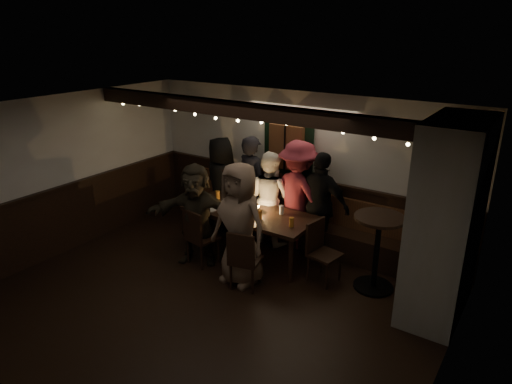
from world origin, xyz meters
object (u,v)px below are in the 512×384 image
Objects in this scene: dining_table at (249,215)px; person_g at (240,224)px; chair_end at (320,247)px; person_b at (252,185)px; chair_near_right at (243,257)px; chair_near_left at (198,234)px; person_c at (270,197)px; person_a at (221,184)px; person_d at (298,195)px; person_f at (196,214)px; person_e at (321,205)px; high_top at (377,243)px.

person_g is at bearing -64.37° from dining_table.
person_b is at bearing 155.50° from chair_end.
person_g reaches higher than chair_end.
chair_end reaches higher than chair_near_right.
chair_near_left is at bearing -159.17° from chair_end.
person_c is (-0.54, 1.56, 0.30)m from chair_near_right.
person_b is at bearing -145.88° from person_a.
person_d reaches higher than person_f.
chair_near_right is at bearing 118.50° from person_c.
person_a reaches higher than dining_table.
dining_table is at bearing 120.44° from chair_near_right.
chair_near_left is at bearing -64.44° from person_f.
person_g is (0.92, -0.11, 0.10)m from person_f.
person_b is 0.99× the size of person_g.
chair_near_left is 0.51× the size of person_g.
chair_end is at bearing 123.53° from person_e.
chair_near_left is 0.57× the size of person_f.
person_e is (1.42, 1.41, 0.34)m from chair_near_left.
person_d is (0.95, 1.48, 0.40)m from chair_near_left.
person_d is at bearing 135.90° from chair_end.
person_a is at bearing 113.51° from chair_near_left.
person_e is (0.95, 0.69, 0.16)m from dining_table.
person_f reaches higher than person_c.
chair_near_right is 0.99× the size of chair_end.
person_b is (-2.55, 0.59, 0.20)m from high_top.
chair_near_left is at bearing -123.10° from dining_table.
dining_table reaches higher than chair_near_right.
person_a is at bearing 15.56° from person_d.
person_d is at bearing 29.88° from person_f.
person_c is at bearing 90.13° from dining_table.
high_top is at bearing 170.56° from person_d.
chair_near_left is at bearing 68.01° from person_d.
person_a is 0.94× the size of person_g.
person_e reaches higher than chair_near_left.
person_b reaches higher than person_a.
person_f is at bearing 176.76° from person_g.
high_top is at bearing -166.74° from person_a.
dining_table is at bearing 170.86° from person_a.
dining_table is 1.33m from chair_end.
person_d reaches higher than person_c.
chair_near_left is 1.51m from person_a.
person_d is 1.52m from person_g.
person_d is 0.47m from person_e.
chair_near_left is 0.54× the size of person_a.
chair_near_right is 0.56× the size of person_c.
person_g is at bearing -151.87° from high_top.
dining_table is 1.93× the size of high_top.
person_b is at bearing 166.88° from high_top.
person_g is at bearing 157.35° from person_a.
person_e is 1.56m from person_g.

